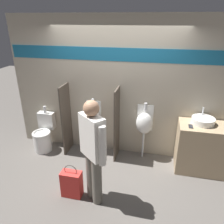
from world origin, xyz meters
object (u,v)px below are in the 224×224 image
object	(u,v)px
sink_basin	(203,121)
urinal_near_counter	(92,118)
urinal_far	(144,123)
shopping_bag	(72,184)
toilet	(44,136)
person_in_vest	(93,149)
cell_phone	(191,126)

from	to	relation	value
sink_basin	urinal_near_counter	size ratio (longest dim) A/B	0.35
urinal_far	shopping_bag	xyz separation A→B (m)	(-0.99, -1.32, -0.53)
sink_basin	toilet	bearing A→B (deg)	-178.79
urinal_far	person_in_vest	world-z (taller)	person_in_vest
person_in_vest	shopping_bag	world-z (taller)	person_in_vest
sink_basin	cell_phone	world-z (taller)	sink_basin
toilet	person_in_vest	xyz separation A→B (m)	(1.47, -1.14, 0.59)
sink_basin	cell_phone	bearing A→B (deg)	-141.37
cell_phone	urinal_far	world-z (taller)	urinal_far
cell_phone	person_in_vest	distance (m)	1.76
cell_phone	urinal_far	distance (m)	0.86
sink_basin	person_in_vest	world-z (taller)	person_in_vest
cell_phone	toilet	bearing A→B (deg)	177.87
sink_basin	urinal_near_counter	distance (m)	2.08
shopping_bag	urinal_far	bearing A→B (deg)	53.08
toilet	shopping_bag	world-z (taller)	toilet
urinal_far	person_in_vest	xyz separation A→B (m)	(-0.62, -1.31, 0.15)
cell_phone	person_in_vest	xyz separation A→B (m)	(-1.42, -1.03, -0.01)
urinal_far	toilet	distance (m)	2.14
toilet	shopping_bag	bearing A→B (deg)	-46.16
shopping_bag	toilet	bearing A→B (deg)	133.84
urinal_near_counter	toilet	size ratio (longest dim) A/B	1.25
sink_basin	toilet	distance (m)	3.18
cell_phone	urinal_near_counter	bearing A→B (deg)	171.37
urinal_near_counter	sink_basin	bearing A→B (deg)	-2.97
person_in_vest	cell_phone	bearing A→B (deg)	-103.45
person_in_vest	shopping_bag	bearing A→B (deg)	42.01
urinal_far	urinal_near_counter	bearing A→B (deg)	180.00
sink_basin	urinal_far	bearing A→B (deg)	174.00
urinal_near_counter	shopping_bag	distance (m)	1.42
urinal_near_counter	shopping_bag	world-z (taller)	urinal_near_counter
urinal_far	shopping_bag	distance (m)	1.73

